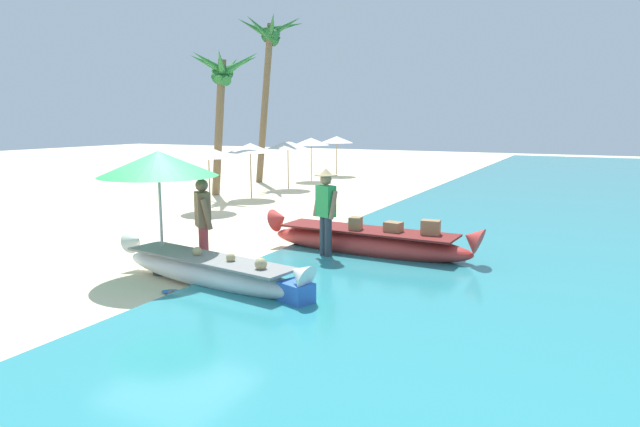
# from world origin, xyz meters

# --- Properties ---
(ground_plane) EXTENTS (80.00, 80.00, 0.00)m
(ground_plane) POSITION_xyz_m (0.00, 0.00, 0.00)
(ground_plane) COLOR beige
(boat_white_foreground) EXTENTS (4.21, 1.27, 0.77)m
(boat_white_foreground) POSITION_xyz_m (1.16, -0.51, 0.28)
(boat_white_foreground) COLOR white
(boat_white_foreground) RESTS_ON ground
(boat_red_midground) EXTENTS (4.60, 1.01, 0.88)m
(boat_red_midground) POSITION_xyz_m (2.74, 2.55, 0.32)
(boat_red_midground) COLOR red
(boat_red_midground) RESTS_ON ground
(person_vendor_hatted) EXTENTS (0.59, 0.44, 1.80)m
(person_vendor_hatted) POSITION_xyz_m (2.12, 1.91, 1.04)
(person_vendor_hatted) COLOR #333842
(person_vendor_hatted) RESTS_ON ground
(person_tourist_customer) EXTENTS (0.55, 0.51, 1.70)m
(person_tourist_customer) POSITION_xyz_m (0.60, 0.11, 0.96)
(person_tourist_customer) COLOR #B2383D
(person_tourist_customer) RESTS_ON ground
(patio_umbrella_large) EXTENTS (2.06, 2.06, 2.18)m
(patio_umbrella_large) POSITION_xyz_m (-0.06, -0.23, 1.95)
(patio_umbrella_large) COLOR #B7B7BC
(patio_umbrella_large) RESTS_ON ground
(parasol_row_0) EXTENTS (1.60, 1.60, 1.91)m
(parasol_row_0) POSITION_xyz_m (-3.65, 5.80, 1.75)
(parasol_row_0) COLOR #8E6B47
(parasol_row_0) RESTS_ON ground
(parasol_row_1) EXTENTS (1.60, 1.60, 1.91)m
(parasol_row_1) POSITION_xyz_m (-4.01, 8.57, 1.75)
(parasol_row_1) COLOR #8E6B47
(parasol_row_1) RESTS_ON ground
(parasol_row_2) EXTENTS (1.60, 1.60, 1.91)m
(parasol_row_2) POSITION_xyz_m (-4.19, 11.46, 1.75)
(parasol_row_2) COLOR #8E6B47
(parasol_row_2) RESTS_ON ground
(parasol_row_3) EXTENTS (1.60, 1.60, 1.91)m
(parasol_row_3) POSITION_xyz_m (-4.70, 14.42, 1.75)
(parasol_row_3) COLOR #8E6B47
(parasol_row_3) RESTS_ON ground
(parasol_row_4) EXTENTS (1.60, 1.60, 1.91)m
(parasol_row_4) POSITION_xyz_m (-4.71, 17.11, 1.75)
(parasol_row_4) COLOR #8E6B47
(parasol_row_4) RESTS_ON ground
(palm_tree_tall_inland) EXTENTS (2.85, 2.57, 6.96)m
(palm_tree_tall_inland) POSITION_xyz_m (-5.92, 12.98, 5.66)
(palm_tree_tall_inland) COLOR brown
(palm_tree_tall_inland) RESTS_ON ground
(palm_tree_leaning_seaward) EXTENTS (2.83, 2.66, 5.11)m
(palm_tree_leaning_seaward) POSITION_xyz_m (-5.23, 8.74, 4.12)
(palm_tree_leaning_seaward) COLOR brown
(palm_tree_leaning_seaward) RESTS_ON ground
(cooler_box) EXTENTS (0.57, 0.49, 0.39)m
(cooler_box) POSITION_xyz_m (2.95, -0.78, 0.19)
(cooler_box) COLOR blue
(cooler_box) RESTS_ON ground
(paddle) EXTENTS (0.83, 1.76, 0.05)m
(paddle) POSITION_xyz_m (1.06, -1.57, 0.03)
(paddle) COLOR #8E6B47
(paddle) RESTS_ON ground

